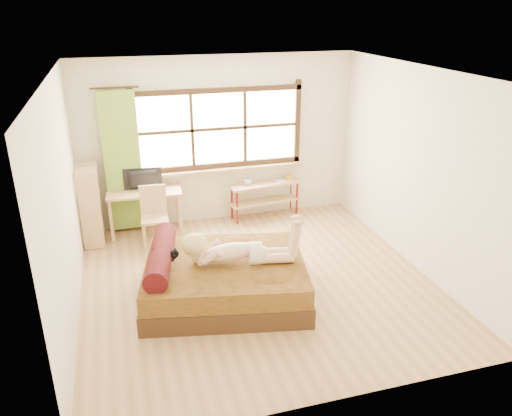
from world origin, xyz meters
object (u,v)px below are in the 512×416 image
object	(u,v)px
kitten	(164,257)
bookshelf	(91,206)
chair	(154,212)
woman	(237,240)
pipe_shelf	(266,192)
bed	(221,278)
desk	(144,197)

from	to	relation	value
kitten	bookshelf	xyz separation A→B (m)	(-0.88, 1.94, -0.00)
bookshelf	kitten	bearing A→B (deg)	-65.44
chair	woman	bearing A→B (deg)	-62.31
kitten	bookshelf	world-z (taller)	bookshelf
kitten	bookshelf	size ratio (longest dim) A/B	0.25
kitten	pipe_shelf	xyz separation A→B (m)	(1.95, 2.20, -0.17)
bed	kitten	size ratio (longest dim) A/B	7.58
woman	bookshelf	bearing A→B (deg)	141.26
desk	pipe_shelf	distance (m)	2.03
chair	pipe_shelf	size ratio (longest dim) A/B	0.72
bed	chair	xyz separation A→B (m)	(-0.64, 1.80, 0.23)
bed	chair	world-z (taller)	chair
woman	pipe_shelf	size ratio (longest dim) A/B	1.11
kitten	pipe_shelf	distance (m)	2.94
woman	bed	bearing A→B (deg)	174.52
desk	bookshelf	bearing A→B (deg)	-166.68
woman	kitten	size ratio (longest dim) A/B	4.67
kitten	pipe_shelf	size ratio (longest dim) A/B	0.24
desk	bed	bearing A→B (deg)	-67.62
woman	desk	bearing A→B (deg)	124.25
chair	pipe_shelf	xyz separation A→B (m)	(1.92, 0.49, -0.05)
chair	pipe_shelf	world-z (taller)	chair
chair	desk	bearing A→B (deg)	109.26
woman	pipe_shelf	bearing A→B (deg)	76.66
woman	chair	bearing A→B (deg)	125.58
woman	bookshelf	distance (m)	2.73
kitten	desk	size ratio (longest dim) A/B	0.25
woman	chair	world-z (taller)	woman
woman	bookshelf	world-z (taller)	bookshelf
bed	bookshelf	world-z (taller)	bookshelf
chair	pipe_shelf	bearing A→B (deg)	17.72
chair	bookshelf	size ratio (longest dim) A/B	0.74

